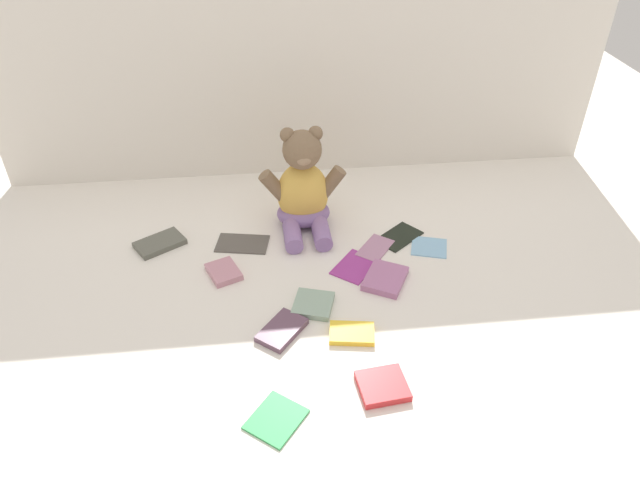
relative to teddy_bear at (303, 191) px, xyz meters
The scene contains 16 objects.
ground_plane 0.17m from the teddy_bear, 75.56° to the right, with size 3.20×3.20×0.00m, color silver.
backdrop_drape 0.40m from the teddy_bear, 84.42° to the left, with size 1.85×0.03×0.69m, color silver.
teddy_bear is the anchor object (origin of this frame).
book_case_0 0.34m from the teddy_bear, 57.19° to the right, with size 0.09×0.11×0.02m, color #A76594.
book_case_1 0.29m from the teddy_bear, 20.96° to the right, with size 0.08×0.13×0.01m, color black.
book_case_2 0.32m from the teddy_bear, 137.18° to the right, with size 0.07×0.09×0.02m, color #BC7D8E.
book_case_3 0.47m from the teddy_bear, 81.55° to the right, with size 0.07×0.10×0.01m, color yellow.
book_case_4 0.25m from the teddy_bear, 38.36° to the right, with size 0.07×0.11×0.01m, color #AB7798.
book_case_5 0.22m from the teddy_bear, 154.91° to the right, with size 0.08×0.14×0.01m, color #504B45.
book_case_6 0.62m from the teddy_bear, 80.13° to the right, with size 0.09×0.10×0.02m, color red.
book_case_7 0.36m from the teddy_bear, 91.38° to the right, with size 0.09×0.09×0.02m, color #8AA491.
book_case_8 0.41m from the teddy_bear, behind, with size 0.08×0.12×0.02m, color #58584D.
book_case_9 0.68m from the teddy_bear, 99.62° to the right, with size 0.09×0.10×0.01m, color green.
book_case_10 0.26m from the teddy_bear, 61.83° to the right, with size 0.09×0.12×0.01m, color #99328A.
book_case_11 0.45m from the teddy_bear, 101.52° to the right, with size 0.07×0.11×0.01m, color #5D4053.
book_case_12 0.37m from the teddy_bear, 25.18° to the right, with size 0.09×0.09×0.01m, color #82B6DA.
Camera 1 is at (-0.14, -1.23, 0.93)m, focal length 32.28 mm.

